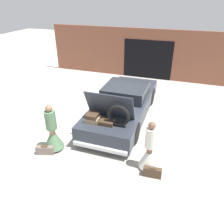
# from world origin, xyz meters

# --- Properties ---
(ground_plane) EXTENTS (40.00, 40.00, 0.00)m
(ground_plane) POSITION_xyz_m (0.00, 0.00, 0.00)
(ground_plane) COLOR #ADA89E
(garage_wall_back) EXTENTS (12.00, 0.14, 2.80)m
(garage_wall_back) POSITION_xyz_m (0.00, 5.00, 1.39)
(garage_wall_back) COLOR brown
(garage_wall_back) RESTS_ON ground_plane
(car) EXTENTS (1.93, 5.21, 1.77)m
(car) POSITION_xyz_m (0.00, -0.00, 0.58)
(car) COLOR #2D333D
(car) RESTS_ON ground_plane
(person_left) EXTENTS (0.64, 0.64, 1.59)m
(person_left) POSITION_xyz_m (-1.53, -2.75, 0.56)
(person_left) COLOR #997051
(person_left) RESTS_ON ground_plane
(person_right) EXTENTS (0.57, 0.57, 1.55)m
(person_right) POSITION_xyz_m (1.53, -2.65, 0.55)
(person_right) COLOR brown
(person_right) RESTS_ON ground_plane
(suitcase_beside_left_person) EXTENTS (0.57, 0.30, 0.31)m
(suitcase_beside_left_person) POSITION_xyz_m (-1.66, -3.09, 0.14)
(suitcase_beside_left_person) COLOR #75665B
(suitcase_beside_left_person) RESTS_ON ground_plane
(suitcase_beside_right_person) EXTENTS (0.51, 0.17, 0.33)m
(suitcase_beside_right_person) POSITION_xyz_m (1.71, -2.97, 0.15)
(suitcase_beside_right_person) COLOR #473323
(suitcase_beside_right_person) RESTS_ON ground_plane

